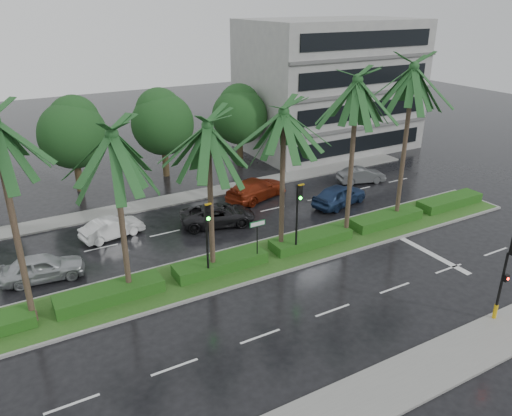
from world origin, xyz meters
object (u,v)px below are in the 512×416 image
car_darkgrey (218,215)px  car_red (256,189)px  car_silver (42,267)px  car_blue (339,195)px  signal_median_left (207,230)px  car_grey (361,175)px  car_white (112,228)px  street_sign (257,232)px  signal_near (506,274)px

car_darkgrey → car_red: car_red is taller
car_silver → car_darkgrey: size_ratio=0.86×
car_silver → car_blue: size_ratio=0.93×
signal_median_left → car_red: signal_median_left is taller
car_darkgrey → signal_median_left: bearing=165.4°
car_darkgrey → car_grey: size_ratio=1.28×
car_white → car_red: 11.07m
car_darkgrey → car_grey: 13.59m
car_white → car_darkgrey: car_darkgrey is taller
car_silver → car_white: car_silver is taller
street_sign → car_white: street_sign is taller
car_darkgrey → car_grey: bearing=-68.7°
car_blue → car_red: bearing=34.2°
car_red → street_sign: bearing=131.2°
signal_median_left → car_darkgrey: size_ratio=0.90×
street_sign → signal_median_left: bearing=-176.5°
street_sign → car_blue: bearing=26.7°
signal_near → car_white: signal_near is taller
signal_median_left → car_silver: signal_median_left is taller
signal_near → car_silver: signal_near is taller
car_blue → car_grey: size_ratio=1.19×
car_grey → signal_near: bearing=173.4°
car_white → car_blue: size_ratio=0.85×
car_white → car_darkgrey: 6.68m
signal_near → car_red: signal_near is taller
signal_near → street_sign: signal_near is taller
signal_near → car_grey: size_ratio=1.15×
car_silver → car_white: bearing=-47.7°
car_silver → car_red: car_red is taller
signal_median_left → signal_near: bearing=-44.1°
street_sign → car_grey: street_sign is taller
street_sign → car_red: bearing=60.5°
car_darkgrey → car_blue: bearing=-83.5°
signal_median_left → car_blue: (12.50, 4.95, -2.23)m
signal_median_left → car_silver: bearing=148.7°
signal_near → car_blue: (2.50, 14.64, -1.73)m
signal_near → signal_median_left: bearing=135.9°
street_sign → car_white: bearing=128.3°
car_red → car_silver: bearing=86.7°
car_red → car_blue: car_blue is taller
signal_median_left → car_white: 8.66m
street_sign → car_darkgrey: bearing=85.3°
signal_near → car_darkgrey: 17.31m
car_darkgrey → car_blue: size_ratio=1.08×
car_darkgrey → car_red: (4.50, 2.78, 0.09)m
car_white → car_grey: size_ratio=1.02×
car_blue → car_grey: car_blue is taller
car_darkgrey → car_red: size_ratio=0.92×
signal_near → car_white: 21.85m
street_sign → car_silver: (-10.50, 4.38, -1.41)m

